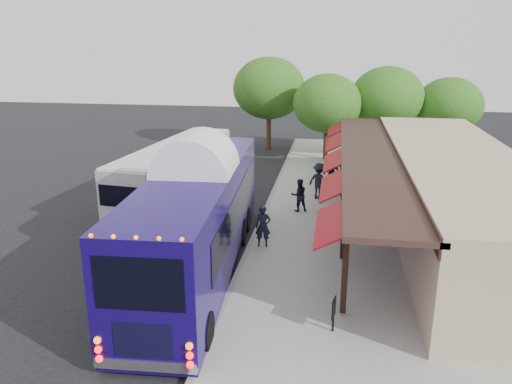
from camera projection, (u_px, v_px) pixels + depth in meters
The scene contains 15 objects.
ground at pixel (245, 257), 19.69m from camera, with size 90.00×90.00×0.00m, color black.
sidewalk at pixel (369, 226), 22.68m from camera, with size 10.00×40.00×0.15m, color #9E9B93.
curb at pixel (261, 220), 23.43m from camera, with size 0.20×40.00×0.16m, color gray.
station_shelter at pixel (451, 192), 21.65m from camera, with size 8.15×20.00×3.60m.
coach_bus at pixel (198, 214), 17.90m from camera, with size 3.38×12.88×4.08m.
city_bus at pixel (175, 170), 26.28m from camera, with size 3.59×11.15×2.94m.
ped_a at pixel (263, 226), 20.08m from camera, with size 0.62×0.41×1.71m, color black.
ped_b at pixel (299, 195), 24.23m from camera, with size 0.79×0.62×1.63m, color black.
ped_c at pixel (332, 173), 28.17m from camera, with size 0.95×0.40×1.63m, color black.
ped_d at pixel (319, 181), 26.09m from camera, with size 1.25×0.72×1.93m, color black.
sign_board at pixel (334, 310), 14.19m from camera, with size 0.14×0.47×1.03m.
tree_left at pixel (327, 104), 34.00m from camera, with size 4.71×4.71×6.03m.
tree_mid at pixel (387, 98), 34.44m from camera, with size 5.08×5.08×6.50m.
tree_right at pixel (449, 106), 34.19m from camera, with size 4.52×4.52×5.79m.
tree_far at pixel (269, 88), 37.69m from camera, with size 5.47×5.47×7.00m.
Camera 1 is at (3.31, -17.77, 8.22)m, focal length 35.00 mm.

